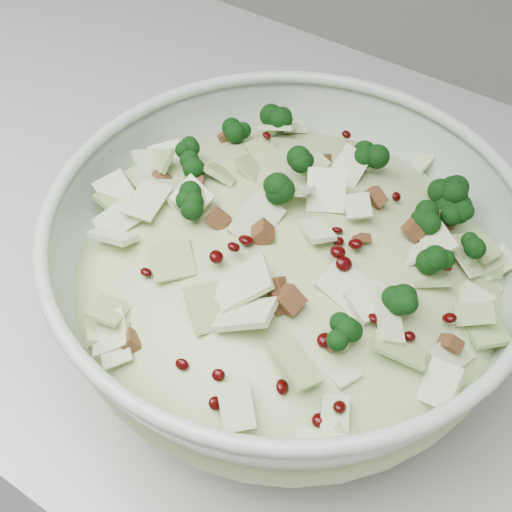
{
  "coord_description": "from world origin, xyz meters",
  "views": [
    {
      "loc": [
        -0.24,
        1.33,
        1.35
      ],
      "look_at": [
        -0.42,
        1.59,
        0.99
      ],
      "focal_mm": 50.0,
      "sensor_mm": 36.0,
      "label": 1
    }
  ],
  "objects": [
    {
      "name": "salad",
      "position": [
        -0.4,
        1.6,
        0.99
      ],
      "size": [
        0.4,
        0.4,
        0.13
      ],
      "rotation": [
        0.0,
        0.0,
        0.46
      ],
      "color": "#BFD290",
      "rests_on": "mixing_bowl"
    },
    {
      "name": "mixing_bowl",
      "position": [
        -0.4,
        1.6,
        0.97
      ],
      "size": [
        0.4,
        0.4,
        0.13
      ],
      "rotation": [
        0.0,
        0.0,
        0.29
      ],
      "color": "#B5C7B7",
      "rests_on": "counter"
    }
  ]
}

